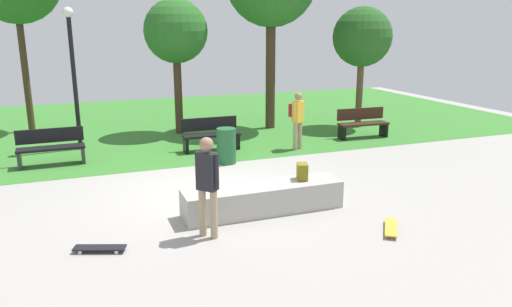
{
  "coord_description": "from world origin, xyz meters",
  "views": [
    {
      "loc": [
        -2.48,
        -9.45,
        3.4
      ],
      "look_at": [
        0.7,
        -1.09,
        1.04
      ],
      "focal_mm": 34.11,
      "sensor_mm": 36.0,
      "label": 1
    }
  ],
  "objects_px": {
    "concrete_ledge": "(263,199)",
    "skater_performing_trick": "(207,180)",
    "skateboard_by_ledge": "(391,227)",
    "trash_bin": "(226,146)",
    "tree_young_birch": "(362,38)",
    "backpack_on_ledge": "(302,172)",
    "park_bench_center_lawn": "(51,146)",
    "pedestrian_with_backpack": "(297,116)",
    "skateboard_spare": "(100,248)",
    "lamp_post": "(73,64)",
    "tree_broad_elm": "(176,32)",
    "park_bench_near_path": "(362,122)",
    "park_bench_far_right": "(211,133)"
  },
  "relations": [
    {
      "from": "tree_broad_elm",
      "to": "pedestrian_with_backpack",
      "type": "relative_size",
      "value": 2.61
    },
    {
      "from": "backpack_on_ledge",
      "to": "skateboard_spare",
      "type": "height_order",
      "value": "backpack_on_ledge"
    },
    {
      "from": "concrete_ledge",
      "to": "skater_performing_trick",
      "type": "bearing_deg",
      "value": -150.32
    },
    {
      "from": "skater_performing_trick",
      "to": "tree_young_birch",
      "type": "height_order",
      "value": "tree_young_birch"
    },
    {
      "from": "backpack_on_ledge",
      "to": "park_bench_near_path",
      "type": "height_order",
      "value": "park_bench_near_path"
    },
    {
      "from": "park_bench_center_lawn",
      "to": "park_bench_far_right",
      "type": "height_order",
      "value": "same"
    },
    {
      "from": "park_bench_center_lawn",
      "to": "trash_bin",
      "type": "relative_size",
      "value": 1.78
    },
    {
      "from": "tree_broad_elm",
      "to": "park_bench_far_right",
      "type": "bearing_deg",
      "value": -82.27
    },
    {
      "from": "pedestrian_with_backpack",
      "to": "concrete_ledge",
      "type": "bearing_deg",
      "value": -122.84
    },
    {
      "from": "skateboard_by_ledge",
      "to": "backpack_on_ledge",
      "type": "bearing_deg",
      "value": 117.99
    },
    {
      "from": "backpack_on_ledge",
      "to": "park_bench_near_path",
      "type": "bearing_deg",
      "value": -23.07
    },
    {
      "from": "park_bench_near_path",
      "to": "lamp_post",
      "type": "distance_m",
      "value": 8.65
    },
    {
      "from": "skater_performing_trick",
      "to": "concrete_ledge",
      "type": "bearing_deg",
      "value": 29.68
    },
    {
      "from": "concrete_ledge",
      "to": "park_bench_near_path",
      "type": "xyz_separation_m",
      "value": [
        5.21,
        4.75,
        0.22
      ]
    },
    {
      "from": "skateboard_spare",
      "to": "lamp_post",
      "type": "distance_m",
      "value": 7.34
    },
    {
      "from": "tree_young_birch",
      "to": "pedestrian_with_backpack",
      "type": "xyz_separation_m",
      "value": [
        -3.34,
        -2.11,
        -2.05
      ]
    },
    {
      "from": "skateboard_by_ledge",
      "to": "park_bench_near_path",
      "type": "bearing_deg",
      "value": 61.16
    },
    {
      "from": "park_bench_near_path",
      "to": "trash_bin",
      "type": "bearing_deg",
      "value": -165.1
    },
    {
      "from": "skateboard_spare",
      "to": "trash_bin",
      "type": "xyz_separation_m",
      "value": [
        3.36,
        4.11,
        0.39
      ]
    },
    {
      "from": "skateboard_by_ledge",
      "to": "trash_bin",
      "type": "bearing_deg",
      "value": 104.94
    },
    {
      "from": "lamp_post",
      "to": "park_bench_far_right",
      "type": "bearing_deg",
      "value": -22.41
    },
    {
      "from": "skateboard_by_ledge",
      "to": "park_bench_center_lawn",
      "type": "xyz_separation_m",
      "value": [
        -5.51,
        6.46,
        0.42
      ]
    },
    {
      "from": "park_bench_center_lawn",
      "to": "pedestrian_with_backpack",
      "type": "height_order",
      "value": "pedestrian_with_backpack"
    },
    {
      "from": "skater_performing_trick",
      "to": "skateboard_spare",
      "type": "distance_m",
      "value": 1.97
    },
    {
      "from": "skateboard_spare",
      "to": "pedestrian_with_backpack",
      "type": "relative_size",
      "value": 0.51
    },
    {
      "from": "park_bench_far_right",
      "to": "trash_bin",
      "type": "distance_m",
      "value": 1.43
    },
    {
      "from": "park_bench_far_right",
      "to": "pedestrian_with_backpack",
      "type": "xyz_separation_m",
      "value": [
        2.29,
        -0.78,
        0.49
      ]
    },
    {
      "from": "skateboard_spare",
      "to": "trash_bin",
      "type": "height_order",
      "value": "trash_bin"
    },
    {
      "from": "concrete_ledge",
      "to": "backpack_on_ledge",
      "type": "distance_m",
      "value": 0.94
    },
    {
      "from": "backpack_on_ledge",
      "to": "park_bench_far_right",
      "type": "distance_m",
      "value": 4.85
    },
    {
      "from": "park_bench_center_lawn",
      "to": "park_bench_far_right",
      "type": "bearing_deg",
      "value": 0.45
    },
    {
      "from": "skater_performing_trick",
      "to": "pedestrian_with_backpack",
      "type": "xyz_separation_m",
      "value": [
        3.91,
        4.83,
        -0.02
      ]
    },
    {
      "from": "park_bench_far_right",
      "to": "backpack_on_ledge",
      "type": "bearing_deg",
      "value": -84.39
    },
    {
      "from": "concrete_ledge",
      "to": "trash_bin",
      "type": "xyz_separation_m",
      "value": [
        0.37,
        3.46,
        0.19
      ]
    },
    {
      "from": "concrete_ledge",
      "to": "backpack_on_ledge",
      "type": "bearing_deg",
      "value": 4.4
    },
    {
      "from": "backpack_on_ledge",
      "to": "trash_bin",
      "type": "distance_m",
      "value": 3.43
    },
    {
      "from": "skater_performing_trick",
      "to": "park_bench_near_path",
      "type": "height_order",
      "value": "skater_performing_trick"
    },
    {
      "from": "concrete_ledge",
      "to": "skater_performing_trick",
      "type": "relative_size",
      "value": 1.79
    },
    {
      "from": "skater_performing_trick",
      "to": "lamp_post",
      "type": "height_order",
      "value": "lamp_post"
    },
    {
      "from": "tree_young_birch",
      "to": "skateboard_by_ledge",
      "type": "bearing_deg",
      "value": -118.68
    },
    {
      "from": "concrete_ledge",
      "to": "skateboard_spare",
      "type": "height_order",
      "value": "concrete_ledge"
    },
    {
      "from": "skateboard_by_ledge",
      "to": "tree_young_birch",
      "type": "xyz_separation_m",
      "value": [
        4.28,
        7.82,
        2.95
      ]
    },
    {
      "from": "concrete_ledge",
      "to": "tree_young_birch",
      "type": "relative_size",
      "value": 0.75
    },
    {
      "from": "park_bench_near_path",
      "to": "lamp_post",
      "type": "relative_size",
      "value": 0.42
    },
    {
      "from": "park_bench_near_path",
      "to": "skateboard_spare",
      "type": "bearing_deg",
      "value": -146.63
    },
    {
      "from": "tree_broad_elm",
      "to": "lamp_post",
      "type": "relative_size",
      "value": 1.09
    },
    {
      "from": "backpack_on_ledge",
      "to": "tree_broad_elm",
      "type": "xyz_separation_m",
      "value": [
        -0.82,
        7.37,
        2.52
      ]
    },
    {
      "from": "skateboard_spare",
      "to": "trash_bin",
      "type": "bearing_deg",
      "value": 50.77
    },
    {
      "from": "skateboard_by_ledge",
      "to": "park_bench_far_right",
      "type": "xyz_separation_m",
      "value": [
        -1.36,
        6.49,
        0.42
      ]
    },
    {
      "from": "trash_bin",
      "to": "pedestrian_with_backpack",
      "type": "bearing_deg",
      "value": 15.97
    }
  ]
}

